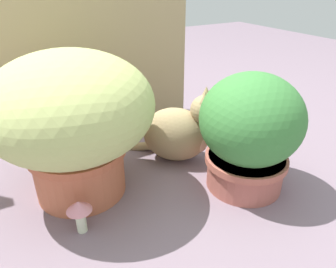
{
  "coord_description": "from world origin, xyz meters",
  "views": [
    {
      "loc": [
        -0.43,
        -0.79,
        0.69
      ],
      "look_at": [
        0.07,
        0.07,
        0.18
      ],
      "focal_mm": 33.9,
      "sensor_mm": 36.0,
      "label": 1
    }
  ],
  "objects": [
    {
      "name": "cardboard_backdrop",
      "position": [
        0.0,
        0.59,
        0.42
      ],
      "size": [
        0.91,
        0.03,
        0.84
      ],
      "primitive_type": "cube",
      "color": "tan",
      "rests_on": "ground"
    },
    {
      "name": "mushroom_ornament_red",
      "position": [
        -0.27,
        0.06,
        0.1
      ],
      "size": [
        0.1,
        0.1,
        0.14
      ],
      "color": "beige",
      "rests_on": "ground"
    },
    {
      "name": "grass_planter",
      "position": [
        -0.24,
        0.15,
        0.28
      ],
      "size": [
        0.52,
        0.52,
        0.49
      ],
      "color": "#BD6445",
      "rests_on": "ground"
    },
    {
      "name": "cat",
      "position": [
        0.17,
        0.15,
        0.12
      ],
      "size": [
        0.32,
        0.33,
        0.32
      ],
      "color": "tan",
      "rests_on": "ground"
    },
    {
      "name": "ground_plane",
      "position": [
        0.0,
        0.0,
        0.0
      ],
      "size": [
        6.0,
        6.0,
        0.0
      ],
      "primitive_type": "plane",
      "color": "slate"
    },
    {
      "name": "leafy_planter",
      "position": [
        0.27,
        -0.11,
        0.22
      ],
      "size": [
        0.34,
        0.34,
        0.41
      ],
      "color": "#AA5B4F",
      "rests_on": "ground"
    },
    {
      "name": "mushroom_ornament_pink",
      "position": [
        -0.3,
        -0.05,
        0.08
      ],
      "size": [
        0.07,
        0.07,
        0.11
      ],
      "color": "silver",
      "rests_on": "ground"
    }
  ]
}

